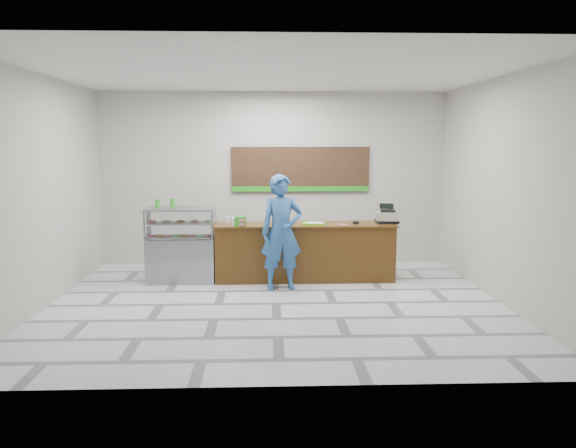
{
  "coord_description": "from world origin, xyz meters",
  "views": [
    {
      "loc": [
        -0.13,
        -8.45,
        2.47
      ],
      "look_at": [
        0.22,
        0.9,
        1.12
      ],
      "focal_mm": 35.0,
      "sensor_mm": 36.0,
      "label": 1
    }
  ],
  "objects_px": {
    "cash_register": "(387,215)",
    "display_case": "(182,244)",
    "serving_tray": "(314,223)",
    "sales_counter": "(305,252)",
    "customer": "(282,232)"
  },
  "relations": [
    {
      "from": "cash_register",
      "to": "display_case",
      "type": "bearing_deg",
      "value": -168.29
    },
    {
      "from": "serving_tray",
      "to": "cash_register",
      "type": "bearing_deg",
      "value": 12.92
    },
    {
      "from": "customer",
      "to": "cash_register",
      "type": "bearing_deg",
      "value": 10.56
    },
    {
      "from": "cash_register",
      "to": "serving_tray",
      "type": "distance_m",
      "value": 1.35
    },
    {
      "from": "sales_counter",
      "to": "customer",
      "type": "bearing_deg",
      "value": -125.03
    },
    {
      "from": "serving_tray",
      "to": "customer",
      "type": "height_order",
      "value": "customer"
    },
    {
      "from": "sales_counter",
      "to": "cash_register",
      "type": "xyz_separation_m",
      "value": [
        1.5,
        0.06,
        0.65
      ]
    },
    {
      "from": "display_case",
      "to": "serving_tray",
      "type": "height_order",
      "value": "display_case"
    },
    {
      "from": "sales_counter",
      "to": "serving_tray",
      "type": "bearing_deg",
      "value": -6.65
    },
    {
      "from": "cash_register",
      "to": "sales_counter",
      "type": "bearing_deg",
      "value": -166.99
    },
    {
      "from": "sales_counter",
      "to": "cash_register",
      "type": "bearing_deg",
      "value": 2.2
    },
    {
      "from": "sales_counter",
      "to": "serving_tray",
      "type": "xyz_separation_m",
      "value": [
        0.16,
        -0.02,
        0.52
      ]
    },
    {
      "from": "display_case",
      "to": "serving_tray",
      "type": "distance_m",
      "value": 2.41
    },
    {
      "from": "serving_tray",
      "to": "display_case",
      "type": "bearing_deg",
      "value": -170.77
    },
    {
      "from": "serving_tray",
      "to": "customer",
      "type": "bearing_deg",
      "value": -124.95
    }
  ]
}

